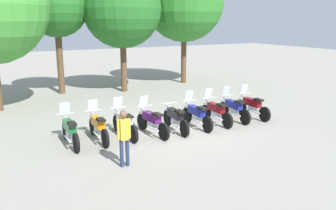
{
  "coord_description": "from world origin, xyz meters",
  "views": [
    {
      "loc": [
        -6.56,
        -11.42,
        4.15
      ],
      "look_at": [
        0.0,
        0.5,
        0.9
      ],
      "focal_mm": 37.93,
      "sensor_mm": 36.0,
      "label": 1
    }
  ],
  "objects": [
    {
      "name": "motorcycle_6",
      "position": [
        1.97,
        -0.0,
        0.52
      ],
      "size": [
        0.62,
        2.19,
        1.37
      ],
      "rotation": [
        0.0,
        0.0,
        1.53
      ],
      "color": "black",
      "rests_on": "ground_plane"
    },
    {
      "name": "motorcycle_4",
      "position": [
        -0.0,
        -0.08,
        0.5
      ],
      "size": [
        0.62,
        2.19,
        0.99
      ],
      "rotation": [
        0.0,
        0.0,
        1.48
      ],
      "color": "black",
      "rests_on": "ground_plane"
    },
    {
      "name": "motorcycle_1",
      "position": [
        -2.95,
        0.25,
        0.52
      ],
      "size": [
        0.62,
        2.19,
        1.37
      ],
      "rotation": [
        0.0,
        0.0,
        1.54
      ],
      "color": "black",
      "rests_on": "ground_plane"
    },
    {
      "name": "motorcycle_2",
      "position": [
        -1.97,
        0.24,
        0.52
      ],
      "size": [
        0.62,
        2.19,
        1.37
      ],
      "rotation": [
        0.0,
        0.0,
        1.58
      ],
      "color": "black",
      "rests_on": "ground_plane"
    },
    {
      "name": "motorcycle_0",
      "position": [
        -3.94,
        0.26,
        0.52
      ],
      "size": [
        0.62,
        2.19,
        1.37
      ],
      "rotation": [
        0.0,
        0.0,
        1.56
      ],
      "color": "black",
      "rests_on": "ground_plane"
    },
    {
      "name": "motorcycle_5",
      "position": [
        0.98,
        -0.05,
        0.52
      ],
      "size": [
        0.62,
        2.19,
        1.37
      ],
      "rotation": [
        0.0,
        0.0,
        1.54
      ],
      "color": "black",
      "rests_on": "ground_plane"
    },
    {
      "name": "tree_1",
      "position": [
        -2.18,
        9.38,
        4.95
      ],
      "size": [
        3.55,
        3.55,
        6.76
      ],
      "color": "brown",
      "rests_on": "ground_plane"
    },
    {
      "name": "person_0",
      "position": [
        -3.0,
        -2.34,
        0.99
      ],
      "size": [
        0.41,
        0.25,
        1.69
      ],
      "rotation": [
        0.0,
        0.0,
        4.57
      ],
      "color": "#232D4C",
      "rests_on": "ground_plane"
    },
    {
      "name": "tree_3",
      "position": [
        5.94,
        9.1,
        5.33
      ],
      "size": [
        5.21,
        5.21,
        7.94
      ],
      "color": "brown",
      "rests_on": "ground_plane"
    },
    {
      "name": "motorcycle_8",
      "position": [
        3.93,
        0.02,
        0.52
      ],
      "size": [
        0.62,
        2.19,
        1.37
      ],
      "rotation": [
        0.0,
        0.0,
        1.54
      ],
      "color": "black",
      "rests_on": "ground_plane"
    },
    {
      "name": "motorcycle_3",
      "position": [
        -0.99,
        -0.05,
        0.52
      ],
      "size": [
        0.62,
        2.19,
        1.37
      ],
      "rotation": [
        0.0,
        0.0,
        1.65
      ],
      "color": "black",
      "rests_on": "ground_plane"
    },
    {
      "name": "tree_2",
      "position": [
        1.24,
        8.2,
        4.8
      ],
      "size": [
        4.51,
        4.51,
        7.07
      ],
      "color": "brown",
      "rests_on": "ground_plane"
    },
    {
      "name": "ground_plane",
      "position": [
        0.0,
        0.0,
        0.0
      ],
      "size": [
        80.0,
        80.0,
        0.0
      ],
      "primitive_type": "plane",
      "color": "gray"
    },
    {
      "name": "motorcycle_7",
      "position": [
        2.95,
        0.07,
        0.52
      ],
      "size": [
        0.62,
        2.19,
        1.37
      ],
      "rotation": [
        0.0,
        0.0,
        1.5
      ],
      "color": "black",
      "rests_on": "ground_plane"
    }
  ]
}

